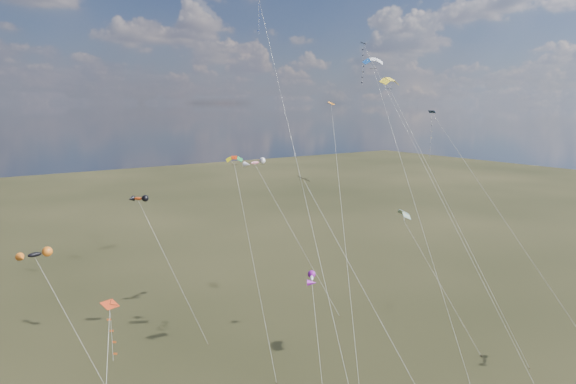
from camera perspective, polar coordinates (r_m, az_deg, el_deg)
diamond_black_high at (r=72.54m, az=9.39°, el=12.05°), size 2.80×30.07×37.22m
diamond_navy_tall at (r=60.92m, az=-2.37°, el=15.75°), size 10.31×32.11×41.33m
diamond_black_mid at (r=47.01m, az=5.75°, el=-5.83°), size 3.34×18.46×21.93m
diamond_red_low at (r=37.10m, az=-19.09°, el=-15.69°), size 4.89×9.39×15.92m
diamond_navy_right at (r=67.19m, az=16.48°, el=4.93°), size 9.46×18.62×27.96m
diamond_orange_center at (r=59.13m, az=5.77°, el=0.30°), size 13.38×21.32×29.02m
parafoil_yellow at (r=61.60m, az=11.34°, el=12.03°), size 8.86×15.91×32.19m
parafoil_blue_white at (r=65.63m, az=9.52°, el=14.16°), size 5.16×20.66×34.77m
parafoil_striped at (r=60.66m, az=12.85°, el=-2.23°), size 7.04×8.74×17.11m
parafoil_tricolor at (r=66.25m, az=-5.96°, el=3.70°), size 5.86×17.77×22.49m
novelty_black_orange at (r=59.90m, az=-26.31°, el=-6.29°), size 6.06×10.24×13.88m
novelty_orange_black at (r=68.30m, az=-16.29°, el=-0.77°), size 5.31×12.10×17.31m
novelty_white_purple at (r=50.80m, az=2.66°, el=-9.60°), size 4.96×8.84×12.39m
novelty_redwhite_stripe at (r=74.70m, az=-3.66°, el=3.21°), size 7.27×14.30×20.88m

